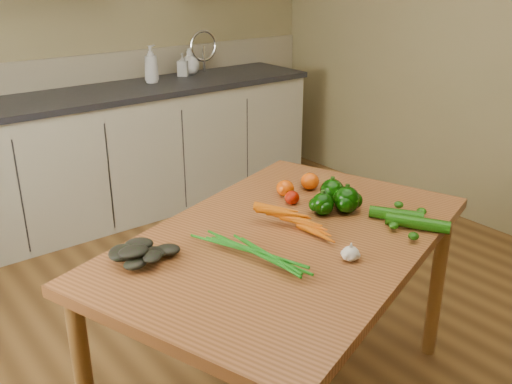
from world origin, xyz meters
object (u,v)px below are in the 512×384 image
object	(u,v)px
table	(287,256)
garlic_bulb	(351,254)
soap_bottle_a	(151,64)
pepper_c	(347,200)
carrot_bunch	(281,229)
tomato_c	(310,181)
pepper_a	(323,204)
tomato_b	(285,188)
zucchini_a	(396,215)
soap_bottle_c	(189,61)
soap_bottle_b	(183,65)
zucchini_b	(418,223)
leafy_greens	(146,247)
tomato_a	(292,198)
pepper_b	(332,191)

from	to	relation	value
table	garlic_bulb	bearing A→B (deg)	-99.50
table	soap_bottle_a	distance (m)	2.38
pepper_c	carrot_bunch	bearing A→B (deg)	-176.95
table	tomato_c	size ratio (longest dim) A/B	20.47
pepper_a	pepper_c	distance (m)	0.10
garlic_bulb	tomato_c	size ratio (longest dim) A/B	0.73
pepper_a	tomato_c	world-z (taller)	pepper_a
table	pepper_a	size ratio (longest dim) A/B	18.76
tomato_b	zucchini_a	xyz separation A→B (m)	(0.18, -0.45, -0.01)
soap_bottle_a	soap_bottle_c	world-z (taller)	soap_bottle_a
soap_bottle_b	pepper_a	size ratio (longest dim) A/B	1.90
zucchini_a	zucchini_b	size ratio (longest dim) A/B	0.88
soap_bottle_b	leafy_greens	world-z (taller)	soap_bottle_b
pepper_a	zucchini_b	distance (m)	0.37
garlic_bulb	tomato_a	size ratio (longest dim) A/B	0.95
garlic_bulb	tomato_c	bearing A→B (deg)	59.07
table	leafy_greens	size ratio (longest dim) A/B	8.08
tomato_a	soap_bottle_b	bearing A→B (deg)	69.99
table	pepper_c	world-z (taller)	pepper_c
soap_bottle_c	pepper_a	xyz separation A→B (m)	(-0.83, -2.31, -0.18)
carrot_bunch	tomato_a	xyz separation A→B (m)	(0.24, 0.21, -0.01)
pepper_b	tomato_a	size ratio (longest dim) A/B	1.61
soap_bottle_b	garlic_bulb	size ratio (longest dim) A/B	2.83
pepper_c	tomato_b	world-z (taller)	pepper_c
table	tomato_a	xyz separation A→B (m)	(0.21, 0.21, 0.11)
table	zucchini_a	xyz separation A→B (m)	(0.42, -0.16, 0.11)
pepper_c	soap_bottle_b	bearing A→B (deg)	74.22
zucchini_a	tomato_b	bearing A→B (deg)	111.34
table	zucchini_b	distance (m)	0.51
soap_bottle_b	tomato_a	bearing A→B (deg)	-66.22
tomato_b	tomato_c	distance (m)	0.14
leafy_greens	tomato_b	bearing A→B (deg)	11.16
pepper_a	zucchini_b	size ratio (longest dim) A/B	0.38
pepper_a	pepper_b	distance (m)	0.13
soap_bottle_b	carrot_bunch	bearing A→B (deg)	-69.64
pepper_a	soap_bottle_a	bearing A→B (deg)	78.68
zucchini_a	leafy_greens	bearing A→B (deg)	161.33
pepper_b	garlic_bulb	bearing A→B (deg)	-127.77
soap_bottle_a	pepper_b	world-z (taller)	soap_bottle_a
garlic_bulb	zucchini_a	size ratio (longest dim) A/B	0.29
pepper_a	zucchini_b	bearing A→B (deg)	-59.69
soap_bottle_c	garlic_bulb	world-z (taller)	soap_bottle_c
soap_bottle_a	pepper_c	bearing A→B (deg)	152.77
soap_bottle_a	soap_bottle_b	xyz separation A→B (m)	(0.31, 0.08, -0.05)
pepper_c	zucchini_a	distance (m)	0.20
carrot_bunch	leafy_greens	size ratio (longest dim) A/B	1.30
soap_bottle_a	pepper_c	distance (m)	2.27
garlic_bulb	zucchini_b	size ratio (longest dim) A/B	0.25
zucchini_b	pepper_c	bearing A→B (deg)	108.92
soap_bottle_c	tomato_b	distance (m)	2.24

